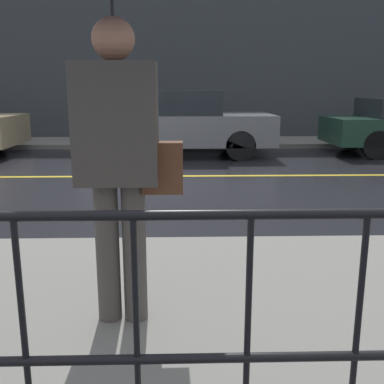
% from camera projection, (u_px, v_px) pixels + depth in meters
% --- Properties ---
extents(ground_plane, '(80.00, 80.00, 0.00)m').
position_uv_depth(ground_plane, '(115.00, 177.00, 7.97)').
color(ground_plane, black).
extents(sidewalk_near, '(28.00, 2.94, 0.12)m').
position_uv_depth(sidewalk_near, '(2.00, 320.00, 2.90)').
color(sidewalk_near, gray).
rests_on(sidewalk_near, ground_plane).
extents(sidewalk_far, '(28.00, 1.96, 0.12)m').
position_uv_depth(sidewalk_far, '(138.00, 142.00, 12.53)').
color(sidewalk_far, gray).
rests_on(sidewalk_far, ground_plane).
extents(lane_marking, '(25.20, 0.12, 0.01)m').
position_uv_depth(lane_marking, '(115.00, 176.00, 7.97)').
color(lane_marking, gold).
rests_on(lane_marking, ground_plane).
extents(building_storefront, '(28.00, 0.30, 4.80)m').
position_uv_depth(building_storefront, '(139.00, 58.00, 13.11)').
color(building_storefront, '#383D42').
rests_on(building_storefront, ground_plane).
extents(pedestrian, '(0.96, 0.96, 2.19)m').
position_uv_depth(pedestrian, '(115.00, 44.00, 2.46)').
color(pedestrian, '#4C4742').
rests_on(pedestrian, sidewalk_near).
extents(car_grey, '(4.33, 1.92, 1.48)m').
position_uv_depth(car_grey, '(176.00, 123.00, 10.39)').
color(car_grey, slate).
rests_on(car_grey, ground_plane).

